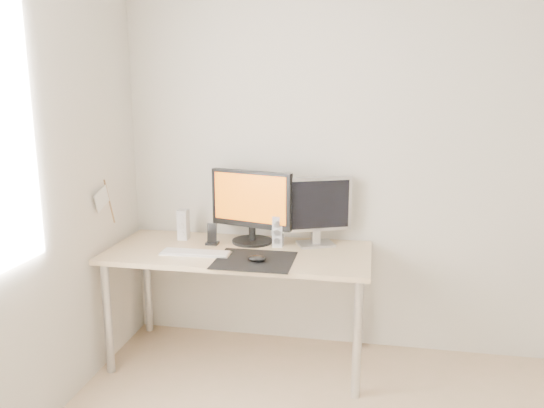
{
  "coord_description": "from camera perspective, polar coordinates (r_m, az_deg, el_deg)",
  "views": [
    {
      "loc": [
        -0.15,
        -1.63,
        1.7
      ],
      "look_at": [
        -0.74,
        1.46,
        1.01
      ],
      "focal_mm": 35.0,
      "sensor_mm": 36.0,
      "label": 1
    }
  ],
  "objects": [
    {
      "name": "second_monitor",
      "position": [
        3.31,
        4.79,
        -0.43
      ],
      "size": [
        0.43,
        0.23,
        0.43
      ],
      "color": "silver",
      "rests_on": "desk"
    },
    {
      "name": "speaker_left",
      "position": [
        3.5,
        -9.51,
        -2.2
      ],
      "size": [
        0.06,
        0.08,
        0.2
      ],
      "color": "silver",
      "rests_on": "desk"
    },
    {
      "name": "mousepad",
      "position": [
        3.07,
        -1.89,
        -6.06
      ],
      "size": [
        0.45,
        0.4,
        0.0
      ],
      "primitive_type": "cube",
      "color": "black",
      "rests_on": "desk"
    },
    {
      "name": "keyboard",
      "position": [
        3.21,
        -8.21,
        -5.21
      ],
      "size": [
        0.42,
        0.12,
        0.02
      ],
      "color": "#BABABC",
      "rests_on": "desk"
    },
    {
      "name": "main_monitor",
      "position": [
        3.35,
        -2.24,
        -0.01
      ],
      "size": [
        0.54,
        0.32,
        0.47
      ],
      "color": "black",
      "rests_on": "desk"
    },
    {
      "name": "phone_dock",
      "position": [
        3.38,
        -6.45,
        -3.66
      ],
      "size": [
        0.08,
        0.07,
        0.14
      ],
      "color": "black",
      "rests_on": "desk"
    },
    {
      "name": "wall_back",
      "position": [
        3.41,
        13.2,
        4.46
      ],
      "size": [
        3.5,
        0.0,
        3.5
      ],
      "primitive_type": "plane",
      "rotation": [
        1.57,
        0.0,
        0.0
      ],
      "color": "silver",
      "rests_on": "ground"
    },
    {
      "name": "mouse",
      "position": [
        3.03,
        -1.64,
        -5.89
      ],
      "size": [
        0.11,
        0.06,
        0.04
      ],
      "primitive_type": "ellipsoid",
      "color": "black",
      "rests_on": "mousepad"
    },
    {
      "name": "desk",
      "position": [
        3.28,
        -3.61,
        -6.29
      ],
      "size": [
        1.6,
        0.7,
        0.73
      ],
      "color": "#D1B587",
      "rests_on": "ground"
    },
    {
      "name": "pennant",
      "position": [
        3.33,
        -17.59,
        0.49
      ],
      "size": [
        0.01,
        0.23,
        0.29
      ],
      "color": "#A57F54",
      "rests_on": "wall_left"
    },
    {
      "name": "speaker_right",
      "position": [
        3.3,
        0.66,
        -2.92
      ],
      "size": [
        0.06,
        0.08,
        0.2
      ],
      "color": "silver",
      "rests_on": "desk"
    }
  ]
}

